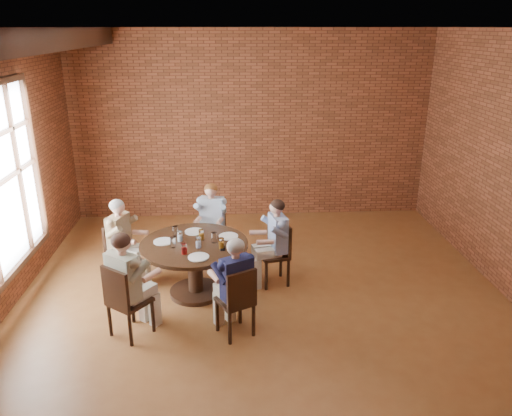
{
  "coord_description": "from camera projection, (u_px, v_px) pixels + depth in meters",
  "views": [
    {
      "loc": [
        -0.43,
        -5.52,
        3.42
      ],
      "look_at": [
        -0.06,
        1.0,
        1.03
      ],
      "focal_mm": 35.0,
      "sensor_mm": 36.0,
      "label": 1
    }
  ],
  "objects": [
    {
      "name": "ceiling_beam",
      "position": [
        29.0,
        41.0,
        5.12
      ],
      "size": [
        0.22,
        6.9,
        0.26
      ],
      "primitive_type": "cube",
      "color": "black",
      "rests_on": "ceiling"
    },
    {
      "name": "ceiling",
      "position": [
        267.0,
        28.0,
        5.21
      ],
      "size": [
        7.0,
        7.0,
        0.0
      ],
      "primitive_type": "plane",
      "rotation": [
        3.14,
        0.0,
        0.0
      ],
      "color": "white",
      "rests_on": "wall_back"
    },
    {
      "name": "glass_h",
      "position": [
        221.0,
        243.0,
        6.34
      ],
      "size": [
        0.07,
        0.07,
        0.14
      ],
      "primitive_type": "cylinder",
      "color": "white",
      "rests_on": "dining_table"
    },
    {
      "name": "diner_b",
      "position": [
        212.0,
        223.0,
        7.55
      ],
      "size": [
        0.56,
        0.64,
        1.22
      ],
      "primitive_type": null,
      "rotation": [
        0.0,
        0.0,
        -0.19
      ],
      "color": "#A0B3CB",
      "rests_on": "floor"
    },
    {
      "name": "smartphone",
      "position": [
        223.0,
        249.0,
        6.34
      ],
      "size": [
        0.06,
        0.13,
        0.01
      ],
      "primitive_type": "cube",
      "rotation": [
        0.0,
        0.0,
        -0.01
      ],
      "color": "black",
      "rests_on": "dining_table"
    },
    {
      "name": "floor",
      "position": [
        265.0,
        310.0,
        6.38
      ],
      "size": [
        7.0,
        7.0,
        0.0
      ],
      "primitive_type": "plane",
      "color": "brown",
      "rests_on": "ground"
    },
    {
      "name": "dining_table",
      "position": [
        195.0,
        258.0,
        6.59
      ],
      "size": [
        1.42,
        1.42,
        0.75
      ],
      "color": "black",
      "rests_on": "floor"
    },
    {
      "name": "glass_e",
      "position": [
        173.0,
        243.0,
        6.36
      ],
      "size": [
        0.07,
        0.07,
        0.14
      ],
      "primitive_type": "cylinder",
      "color": "white",
      "rests_on": "dining_table"
    },
    {
      "name": "diner_d",
      "position": [
        128.0,
        285.0,
        5.67
      ],
      "size": [
        0.78,
        0.8,
        1.29
      ],
      "primitive_type": null,
      "rotation": [
        0.0,
        0.0,
        2.48
      ],
      "color": "#BDA195",
      "rests_on": "floor"
    },
    {
      "name": "diner_c",
      "position": [
        123.0,
        242.0,
        6.86
      ],
      "size": [
        0.7,
        0.64,
        1.23
      ],
      "primitive_type": null,
      "rotation": [
        0.0,
        0.0,
        1.21
      ],
      "color": "brown",
      "rests_on": "floor"
    },
    {
      "name": "wall_back",
      "position": [
        251.0,
        126.0,
        9.07
      ],
      "size": [
        7.0,
        0.0,
        7.0
      ],
      "primitive_type": "plane",
      "rotation": [
        1.57,
        0.0,
        0.0
      ],
      "color": "brown",
      "rests_on": "ground"
    },
    {
      "name": "glass_f",
      "position": [
        184.0,
        249.0,
        6.18
      ],
      "size": [
        0.07,
        0.07,
        0.14
      ],
      "primitive_type": "cylinder",
      "color": "white",
      "rests_on": "dining_table"
    },
    {
      "name": "glass_b",
      "position": [
        201.0,
        235.0,
        6.6
      ],
      "size": [
        0.07,
        0.07,
        0.14
      ],
      "primitive_type": "cylinder",
      "color": "white",
      "rests_on": "dining_table"
    },
    {
      "name": "wall_front",
      "position": [
        318.0,
        389.0,
        2.51
      ],
      "size": [
        7.0,
        0.0,
        7.0
      ],
      "primitive_type": "plane",
      "rotation": [
        -1.57,
        0.0,
        0.0
      ],
      "color": "brown",
      "rests_on": "ground"
    },
    {
      "name": "glass_d",
      "position": [
        180.0,
        236.0,
        6.55
      ],
      "size": [
        0.07,
        0.07,
        0.14
      ],
      "primitive_type": "cylinder",
      "color": "white",
      "rests_on": "dining_table"
    },
    {
      "name": "diner_e",
      "position": [
        235.0,
        287.0,
        5.69
      ],
      "size": [
        0.68,
        0.72,
        1.22
      ],
      "primitive_type": null,
      "rotation": [
        0.0,
        0.0,
        3.63
      ],
      "color": "#171B42",
      "rests_on": "floor"
    },
    {
      "name": "glass_g",
      "position": [
        198.0,
        242.0,
        6.36
      ],
      "size": [
        0.07,
        0.07,
        0.14
      ],
      "primitive_type": "cylinder",
      "color": "white",
      "rests_on": "dining_table"
    },
    {
      "name": "plate_d",
      "position": [
        199.0,
        257.0,
        6.1
      ],
      "size": [
        0.26,
        0.26,
        0.01
      ],
      "primitive_type": "cylinder",
      "color": "white",
      "rests_on": "dining_table"
    },
    {
      "name": "chair_c",
      "position": [
        119.0,
        251.0,
        6.92
      ],
      "size": [
        0.49,
        0.49,
        0.88
      ],
      "rotation": [
        0.0,
        0.0,
        1.21
      ],
      "color": "black",
      "rests_on": "floor"
    },
    {
      "name": "diner_a",
      "position": [
        274.0,
        243.0,
        6.85
      ],
      "size": [
        0.67,
        0.59,
        1.23
      ],
      "primitive_type": null,
      "rotation": [
        0.0,
        0.0,
        -1.35
      ],
      "color": "#4566B5",
      "rests_on": "floor"
    },
    {
      "name": "chair_d",
      "position": [
        124.0,
        299.0,
        5.66
      ],
      "size": [
        0.57,
        0.57,
        0.91
      ],
      "rotation": [
        0.0,
        0.0,
        2.48
      ],
      "color": "black",
      "rests_on": "floor"
    },
    {
      "name": "chair_e",
      "position": [
        238.0,
        300.0,
        5.68
      ],
      "size": [
        0.51,
        0.51,
        0.88
      ],
      "rotation": [
        0.0,
        0.0,
        3.63
      ],
      "color": "black",
      "rests_on": "floor"
    },
    {
      "name": "chair_b",
      "position": [
        213.0,
        229.0,
        7.66
      ],
      "size": [
        0.43,
        0.43,
        0.87
      ],
      "rotation": [
        0.0,
        0.0,
        -0.19
      ],
      "color": "black",
      "rests_on": "floor"
    },
    {
      "name": "plate_a",
      "position": [
        228.0,
        236.0,
        6.71
      ],
      "size": [
        0.26,
        0.26,
        0.01
      ],
      "primitive_type": "cylinder",
      "color": "white",
      "rests_on": "dining_table"
    },
    {
      "name": "glass_c",
      "position": [
        175.0,
        231.0,
        6.72
      ],
      "size": [
        0.07,
        0.07,
        0.14
      ],
      "primitive_type": "cylinder",
      "color": "white",
      "rests_on": "dining_table"
    },
    {
      "name": "chair_a",
      "position": [
        279.0,
        251.0,
        6.91
      ],
      "size": [
        0.45,
        0.45,
        0.88
      ],
      "rotation": [
        0.0,
        0.0,
        -1.35
      ],
      "color": "black",
      "rests_on": "floor"
    },
    {
      "name": "plate_b",
      "position": [
        194.0,
        231.0,
        6.86
      ],
      "size": [
        0.26,
        0.26,
        0.01
      ],
      "primitive_type": "cylinder",
      "color": "white",
      "rests_on": "dining_table"
    },
    {
      "name": "glass_a",
      "position": [
        214.0,
        238.0,
        6.51
      ],
      "size": [
        0.07,
        0.07,
        0.14
      ],
      "primitive_type": "cylinder",
      "color": "white",
      "rests_on": "dining_table"
    },
    {
      "name": "window",
      "position": [
        1.0,
        182.0,
        6.01
      ],
      "size": [
        0.1,
        2.16,
        2.36
      ],
      "color": "white",
      "rests_on": "wall_left"
    },
    {
      "name": "plate_c",
      "position": [
        163.0,
        241.0,
        6.54
      ],
      "size": [
        0.26,
        0.26,
        0.01
      ],
      "primitive_type": "cylinder",
      "color": "white",
      "rests_on": "dining_table"
    }
  ]
}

